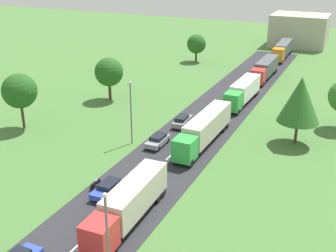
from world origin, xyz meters
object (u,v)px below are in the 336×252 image
object	(u,v)px
truck_third	(243,91)
lamppost_second	(131,110)
truck_lead	(129,203)
truck_second	(204,128)
tree_ash	(109,72)
car_second	(108,188)
distant_building	(299,30)
truck_fifth	(283,49)
motorcycle_courier	(95,183)
tree_oak	(196,44)
tree_pine	(19,91)
tree_elm	(300,100)
truck_fourth	(265,68)
lamppost_lead	(108,244)
car_third	(158,140)
car_fourth	(182,121)

from	to	relation	value
truck_third	lamppost_second	world-z (taller)	lamppost_second
truck_lead	lamppost_second	bearing A→B (deg)	118.28
truck_second	tree_ash	distance (m)	23.59
tree_ash	car_second	bearing A→B (deg)	-58.59
distant_building	truck_fifth	bearing A→B (deg)	-93.52
truck_fifth	motorcycle_courier	distance (m)	69.67
truck_third	tree_oak	world-z (taller)	tree_oak
car_second	truck_second	bearing A→B (deg)	74.46
tree_pine	tree_elm	size ratio (longest dim) A/B	0.89
truck_fourth	tree_oak	bearing A→B (deg)	156.79
lamppost_lead	tree_oak	distance (m)	74.08
car_second	tree_pine	world-z (taller)	tree_pine
motorcycle_courier	truck_fifth	bearing A→B (deg)	84.80
truck_fourth	tree_ash	xyz separation A→B (m)	(-20.98, -23.92, 2.73)
car_second	distant_building	xyz separation A→B (m)	(5.23, 85.97, 3.30)
truck_second	tree_ash	bearing A→B (deg)	153.44
truck_second	lamppost_lead	distance (m)	29.46
lamppost_second	tree_ash	bearing A→B (deg)	130.47
truck_lead	car_second	bearing A→B (deg)	141.97
truck_fourth	tree_elm	size ratio (longest dim) A/B	1.44
truck_fifth	truck_third	bearing A→B (deg)	-89.32
truck_fourth	lamppost_second	bearing A→B (deg)	-102.90
car_second	lamppost_lead	size ratio (longest dim) A/B	0.47
tree_pine	car_third	bearing A→B (deg)	7.37
tree_oak	car_second	bearing A→B (deg)	-77.49
car_fourth	lamppost_second	size ratio (longest dim) A/B	0.53
truck_lead	truck_fourth	bearing A→B (deg)	89.84
tree_pine	tree_oak	bearing A→B (deg)	80.61
car_third	car_fourth	bearing A→B (deg)	88.66
tree_oak	truck_lead	bearing A→B (deg)	-74.30
lamppost_second	lamppost_lead	bearing A→B (deg)	-63.99
lamppost_second	distant_building	bearing A→B (deg)	82.69
car_third	distant_building	world-z (taller)	distant_building
car_third	tree_oak	bearing A→B (deg)	105.18
car_third	lamppost_second	bearing A→B (deg)	-169.16
truck_second	tree_pine	bearing A→B (deg)	-167.18
truck_third	tree_oak	size ratio (longest dim) A/B	2.04
tree_oak	distant_building	distance (m)	33.10
truck_lead	distant_building	world-z (taller)	distant_building
tree_oak	truck_fifth	bearing A→B (deg)	34.27
car_fourth	truck_lead	bearing A→B (deg)	-78.55
truck_fifth	tree_oak	xyz separation A→B (m)	(-17.18, -11.71, 1.95)
car_third	lamppost_second	world-z (taller)	lamppost_second
truck_fifth	car_third	size ratio (longest dim) A/B	3.24
car_third	lamppost_lead	size ratio (longest dim) A/B	0.46
truck_second	tree_oak	distance (m)	45.46
truck_lead	truck_third	size ratio (longest dim) A/B	1.00
lamppost_second	distant_building	distance (m)	74.03
lamppost_second	car_fourth	bearing A→B (deg)	66.44
tree_oak	lamppost_lead	bearing A→B (deg)	-73.47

